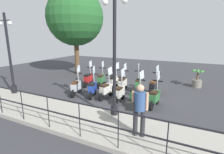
# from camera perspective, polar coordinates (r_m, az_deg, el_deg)

# --- Properties ---
(ground_plane) EXTENTS (28.00, 28.00, 0.00)m
(ground_plane) POSITION_cam_1_polar(r_m,az_deg,el_deg) (9.20, 2.26, -6.04)
(ground_plane) COLOR #38383D
(promenade_walkway) EXTENTS (2.20, 20.00, 0.15)m
(promenade_walkway) POSITION_cam_1_polar(r_m,az_deg,el_deg) (6.64, -9.19, -13.54)
(promenade_walkway) COLOR #A39E93
(promenade_walkway) RESTS_ON ground_plane
(fence_railing) EXTENTS (0.04, 16.03, 1.07)m
(fence_railing) POSITION_cam_1_polar(r_m,az_deg,el_deg) (5.57, -15.82, -10.12)
(fence_railing) COLOR black
(fence_railing) RESTS_ON promenade_walkway
(lamp_post_near) EXTENTS (0.26, 0.90, 4.51)m
(lamp_post_near) POSITION_cam_1_polar(r_m,az_deg,el_deg) (6.20, 0.80, 4.97)
(lamp_post_near) COLOR black
(lamp_post_near) RESTS_ON promenade_walkway
(lamp_post_far) EXTENTS (0.26, 0.90, 3.98)m
(lamp_post_far) POSITION_cam_1_polar(r_m,az_deg,el_deg) (10.13, -30.33, 5.01)
(lamp_post_far) COLOR black
(lamp_post_far) RESTS_ON promenade_walkway
(pedestrian_with_bag) EXTENTS (0.35, 0.64, 1.59)m
(pedestrian_with_bag) POSITION_cam_1_polar(r_m,az_deg,el_deg) (5.15, 8.77, -9.49)
(pedestrian_with_bag) COLOR #28282D
(pedestrian_with_bag) RESTS_ON promenade_walkway
(tree_large) EXTENTS (4.33, 4.33, 6.58)m
(tree_large) POSITION_cam_1_polar(r_m,az_deg,el_deg) (14.35, -11.95, 18.53)
(tree_large) COLOR brown
(tree_large) RESTS_ON ground_plane
(potted_palm) EXTENTS (1.06, 0.66, 1.05)m
(potted_palm) POSITION_cam_1_polar(r_m,az_deg,el_deg) (11.73, 26.01, -0.86)
(potted_palm) COLOR slate
(potted_palm) RESTS_ON ground_plane
(scooter_near_0) EXTENTS (1.23, 0.44, 1.54)m
(scooter_near_0) POSITION_cam_1_polar(r_m,az_deg,el_deg) (7.82, 13.83, -6.26)
(scooter_near_0) COLOR black
(scooter_near_0) RESTS_ON ground_plane
(scooter_near_1) EXTENTS (1.21, 0.53, 1.54)m
(scooter_near_1) POSITION_cam_1_polar(r_m,az_deg,el_deg) (7.91, 8.13, -5.78)
(scooter_near_1) COLOR black
(scooter_near_1) RESTS_ON ground_plane
(scooter_near_2) EXTENTS (1.23, 0.44, 1.54)m
(scooter_near_2) POSITION_cam_1_polar(r_m,az_deg,el_deg) (8.19, 2.52, -4.98)
(scooter_near_2) COLOR black
(scooter_near_2) RESTS_ON ground_plane
(scooter_near_3) EXTENTS (1.23, 0.44, 1.54)m
(scooter_near_3) POSITION_cam_1_polar(r_m,az_deg,el_deg) (8.63, -1.89, -3.99)
(scooter_near_3) COLOR black
(scooter_near_3) RESTS_ON ground_plane
(scooter_near_4) EXTENTS (1.20, 0.55, 1.54)m
(scooter_near_4) POSITION_cam_1_polar(r_m,az_deg,el_deg) (8.91, -6.34, -3.52)
(scooter_near_4) COLOR black
(scooter_near_4) RESTS_ON ground_plane
(scooter_near_5) EXTENTS (1.22, 0.49, 1.54)m
(scooter_near_5) POSITION_cam_1_polar(r_m,az_deg,el_deg) (9.30, -11.58, -2.97)
(scooter_near_5) COLOR black
(scooter_near_5) RESTS_ON ground_plane
(scooter_far_0) EXTENTS (1.23, 0.46, 1.54)m
(scooter_far_0) POSITION_cam_1_polar(r_m,az_deg,el_deg) (9.43, 13.62, -2.86)
(scooter_far_0) COLOR black
(scooter_far_0) RESTS_ON ground_plane
(scooter_far_1) EXTENTS (1.20, 0.53, 1.54)m
(scooter_far_1) POSITION_cam_1_polar(r_m,az_deg,el_deg) (9.71, 8.50, -2.14)
(scooter_far_1) COLOR black
(scooter_far_1) RESTS_ON ground_plane
(scooter_far_2) EXTENTS (1.23, 0.44, 1.54)m
(scooter_far_2) POSITION_cam_1_polar(r_m,az_deg,el_deg) (9.79, 3.52, -1.89)
(scooter_far_2) COLOR black
(scooter_far_2) RESTS_ON ground_plane
(scooter_far_3) EXTENTS (1.22, 0.48, 1.54)m
(scooter_far_3) POSITION_cam_1_polar(r_m,az_deg,el_deg) (10.10, 0.55, -1.39)
(scooter_far_3) COLOR black
(scooter_far_3) RESTS_ON ground_plane
(scooter_far_4) EXTENTS (1.22, 0.48, 1.54)m
(scooter_far_4) POSITION_cam_1_polar(r_m,az_deg,el_deg) (10.61, -3.53, -0.68)
(scooter_far_4) COLOR black
(scooter_far_4) RESTS_ON ground_plane
(scooter_far_5) EXTENTS (1.23, 0.44, 1.54)m
(scooter_far_5) POSITION_cam_1_polar(r_m,az_deg,el_deg) (10.84, -7.70, -0.47)
(scooter_far_5) COLOR black
(scooter_far_5) RESTS_ON ground_plane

